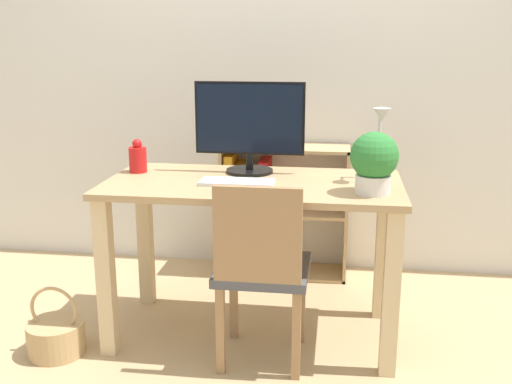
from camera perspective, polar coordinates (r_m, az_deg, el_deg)
The scene contains 11 objects.
ground_plane at distance 3.03m, azimuth -0.27°, elevation -13.27°, with size 10.00×10.00×0.00m, color tan.
wall_back at distance 3.65m, azimuth 1.96°, elevation 12.76°, with size 8.00×0.05×2.60m.
desk at distance 2.79m, azimuth -0.28°, elevation -1.93°, with size 1.36×0.67×0.77m.
monitor at distance 2.89m, azimuth -0.62°, elevation 6.52°, with size 0.53×0.23×0.44m.
keyboard at distance 2.70m, azimuth -1.82°, elevation 0.93°, with size 0.33×0.14×0.02m.
vase at distance 2.99m, azimuth -11.20°, elevation 3.19°, with size 0.09×0.09×0.17m.
desk_lamp at distance 2.78m, azimuth 11.73°, elevation 5.18°, with size 0.10×0.19×0.34m.
potted_plant at distance 2.56m, azimuth 11.18°, elevation 2.92°, with size 0.20×0.20×0.26m.
chair at distance 2.58m, azimuth 0.50°, elevation -7.10°, with size 0.40×0.40×0.84m.
bookshelf at distance 3.63m, azimuth 0.55°, elevation -1.77°, with size 0.75×0.28×0.79m.
basket at distance 2.97m, azimuth -18.52°, elevation -12.85°, with size 0.26×0.26×0.33m.
Camera 1 is at (0.39, -2.65, 1.42)m, focal length 42.00 mm.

